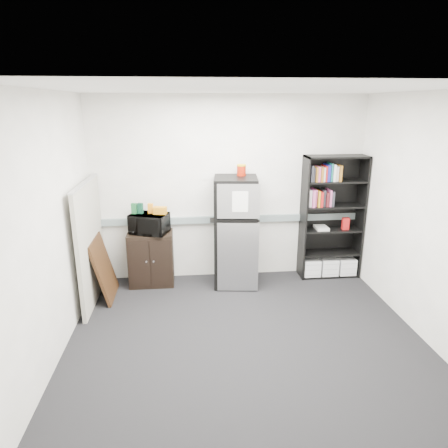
% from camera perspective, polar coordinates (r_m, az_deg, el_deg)
% --- Properties ---
extents(floor, '(4.00, 4.00, 0.00)m').
position_cam_1_polar(floor, '(4.79, 3.03, -15.58)').
color(floor, black).
rests_on(floor, ground).
extents(wall_back, '(4.00, 0.02, 2.70)m').
position_cam_1_polar(wall_back, '(5.90, 0.71, 4.97)').
color(wall_back, silver).
rests_on(wall_back, floor).
extents(wall_right, '(0.02, 3.50, 2.70)m').
position_cam_1_polar(wall_right, '(4.94, 26.92, 0.73)').
color(wall_right, silver).
rests_on(wall_right, floor).
extents(wall_left, '(0.02, 3.50, 2.70)m').
position_cam_1_polar(wall_left, '(4.39, -23.45, -0.66)').
color(wall_left, silver).
rests_on(wall_left, floor).
extents(ceiling, '(4.00, 3.50, 0.02)m').
position_cam_1_polar(ceiling, '(4.04, 3.65, 18.72)').
color(ceiling, white).
rests_on(ceiling, wall_back).
extents(electrical_raceway, '(3.92, 0.05, 0.10)m').
position_cam_1_polar(electrical_raceway, '(5.98, 0.73, 0.69)').
color(electrical_raceway, gray).
rests_on(electrical_raceway, wall_back).
extents(wall_note, '(0.14, 0.00, 0.10)m').
position_cam_1_polar(wall_note, '(5.83, -2.72, 6.81)').
color(wall_note, white).
rests_on(wall_note, wall_back).
extents(bookshelf, '(0.90, 0.34, 1.85)m').
position_cam_1_polar(bookshelf, '(6.19, 15.11, 0.77)').
color(bookshelf, black).
rests_on(bookshelf, floor).
extents(cubicle_partition, '(0.06, 1.30, 1.62)m').
position_cam_1_polar(cubicle_partition, '(5.51, -18.55, -2.60)').
color(cubicle_partition, '#A6A393').
rests_on(cubicle_partition, floor).
extents(cabinet, '(0.64, 0.43, 0.80)m').
position_cam_1_polar(cabinet, '(5.93, -10.35, -4.88)').
color(cabinet, black).
rests_on(cabinet, floor).
extents(microwave, '(0.60, 0.50, 0.28)m').
position_cam_1_polar(microwave, '(5.74, -10.64, 0.07)').
color(microwave, black).
rests_on(microwave, cabinet).
extents(snack_box_a, '(0.08, 0.07, 0.15)m').
position_cam_1_polar(snack_box_a, '(5.74, -12.72, 2.18)').
color(snack_box_a, '#19592C').
rests_on(snack_box_a, microwave).
extents(snack_box_b, '(0.08, 0.07, 0.15)m').
position_cam_1_polar(snack_box_b, '(5.73, -11.87, 2.21)').
color(snack_box_b, '#0C3926').
rests_on(snack_box_b, microwave).
extents(snack_box_c, '(0.08, 0.06, 0.14)m').
position_cam_1_polar(snack_box_c, '(5.71, -10.46, 2.20)').
color(snack_box_c, orange).
rests_on(snack_box_c, microwave).
extents(snack_bag, '(0.20, 0.14, 0.10)m').
position_cam_1_polar(snack_bag, '(5.66, -9.13, 1.92)').
color(snack_bag, orange).
rests_on(snack_bag, microwave).
extents(refrigerator, '(0.66, 0.68, 1.59)m').
position_cam_1_polar(refrigerator, '(5.74, 1.64, -1.14)').
color(refrigerator, black).
rests_on(refrigerator, floor).
extents(coffee_can, '(0.13, 0.13, 0.18)m').
position_cam_1_polar(coffee_can, '(5.67, 2.50, 7.81)').
color(coffee_can, '#991A07').
rests_on(coffee_can, refrigerator).
extents(framed_poster, '(0.25, 0.67, 0.85)m').
position_cam_1_polar(framed_poster, '(5.67, -16.76, -6.01)').
color(framed_poster, black).
rests_on(framed_poster, floor).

